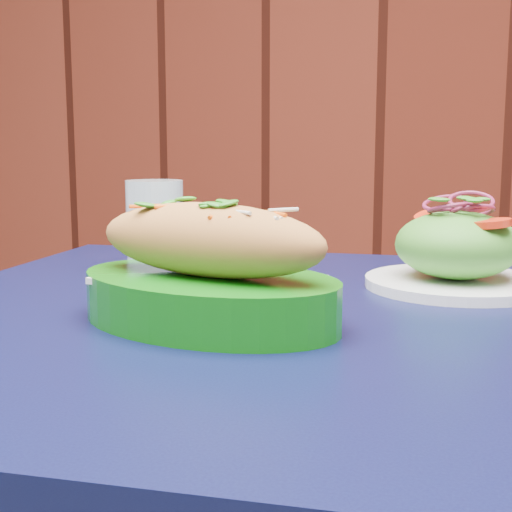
% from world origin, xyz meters
% --- Properties ---
extents(cafe_table, '(0.89, 0.89, 0.75)m').
position_xyz_m(cafe_table, '(0.19, 1.32, 0.66)').
color(cafe_table, black).
rests_on(cafe_table, ground).
extents(banh_mi_basket, '(0.30, 0.23, 0.12)m').
position_xyz_m(banh_mi_basket, '(0.16, 1.24, 0.80)').
color(banh_mi_basket, '#0E6D0F').
rests_on(banh_mi_basket, cafe_table).
extents(salad_plate, '(0.22, 0.22, 0.11)m').
position_xyz_m(salad_plate, '(0.37, 1.50, 0.79)').
color(salad_plate, white).
rests_on(salad_plate, cafe_table).
extents(water_glass, '(0.08, 0.08, 0.12)m').
position_xyz_m(water_glass, '(-0.02, 1.47, 0.81)').
color(water_glass, silver).
rests_on(water_glass, cafe_table).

